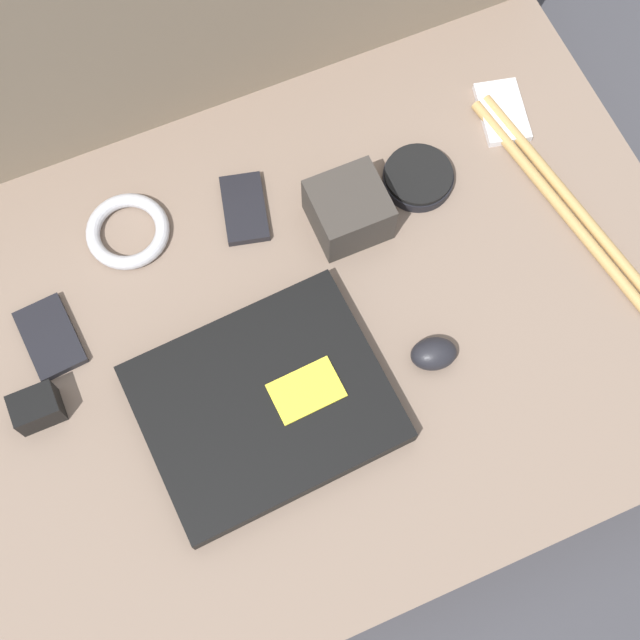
{
  "coord_description": "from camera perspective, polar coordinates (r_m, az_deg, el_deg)",
  "views": [
    {
      "loc": [
        -0.16,
        -0.38,
        1.27
      ],
      "look_at": [
        0.0,
        0.0,
        0.15
      ],
      "focal_mm": 50.0,
      "sensor_mm": 36.0,
      "label": 1
    }
  ],
  "objects": [
    {
      "name": "computer_mouse",
      "position": [
        1.19,
        7.29,
        -2.16
      ],
      "size": [
        0.07,
        0.06,
        0.04
      ],
      "rotation": [
        0.0,
        0.0,
        -0.25
      ],
      "color": "black",
      "rests_on": "couch_seat"
    },
    {
      "name": "cable_coil",
      "position": [
        1.29,
        -12.2,
        5.58
      ],
      "size": [
        0.12,
        0.12,
        0.02
      ],
      "color": "#B2B2B7",
      "rests_on": "couch_seat"
    },
    {
      "name": "charger_brick",
      "position": [
        1.21,
        -17.67,
        -5.4
      ],
      "size": [
        0.06,
        0.05,
        0.05
      ],
      "color": "black",
      "rests_on": "couch_seat"
    },
    {
      "name": "speaker_puck",
      "position": [
        1.3,
        6.3,
        9.06
      ],
      "size": [
        0.1,
        0.1,
        0.02
      ],
      "color": "black",
      "rests_on": "couch_seat"
    },
    {
      "name": "drumstick_pair",
      "position": [
        1.33,
        15.25,
        7.41
      ],
      "size": [
        0.1,
        0.39,
        0.02
      ],
      "rotation": [
        0.0,
        0.0,
        0.16
      ],
      "color": "tan",
      "rests_on": "couch_seat"
    },
    {
      "name": "phone_small",
      "position": [
        1.26,
        -16.88,
        -1.08
      ],
      "size": [
        0.07,
        0.11,
        0.01
      ],
      "rotation": [
        0.0,
        0.0,
        0.08
      ],
      "color": "black",
      "rests_on": "couch_seat"
    },
    {
      "name": "phone_black",
      "position": [
        1.28,
        -4.86,
        7.12
      ],
      "size": [
        0.08,
        0.12,
        0.01
      ],
      "rotation": [
        0.0,
        0.0,
        -0.24
      ],
      "color": "black",
      "rests_on": "couch_seat"
    },
    {
      "name": "couch_seat",
      "position": [
        1.28,
        -0.0,
        -1.33
      ],
      "size": [
        1.06,
        0.77,
        0.13
      ],
      "color": "#7A6656",
      "rests_on": "ground_plane"
    },
    {
      "name": "phone_silver",
      "position": [
        1.39,
        11.58,
        12.9
      ],
      "size": [
        0.09,
        0.12,
        0.01
      ],
      "rotation": [
        0.0,
        0.0,
        -0.23
      ],
      "color": "silver",
      "rests_on": "couch_seat"
    },
    {
      "name": "ground_plane",
      "position": [
        1.34,
        -0.0,
        -2.24
      ],
      "size": [
        8.0,
        8.0,
        0.0
      ],
      "primitive_type": "plane",
      "color": "#38383D"
    },
    {
      "name": "camera_pouch",
      "position": [
        1.24,
        1.85,
        7.06
      ],
      "size": [
        0.1,
        0.1,
        0.07
      ],
      "color": "#38332D",
      "rests_on": "couch_seat"
    },
    {
      "name": "laptop",
      "position": [
        1.17,
        -3.56,
        -5.35
      ],
      "size": [
        0.33,
        0.27,
        0.03
      ],
      "rotation": [
        0.0,
        0.0,
        0.05
      ],
      "color": "black",
      "rests_on": "couch_seat"
    }
  ]
}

